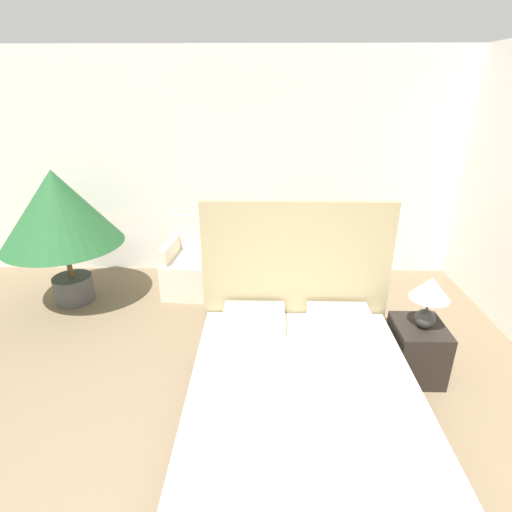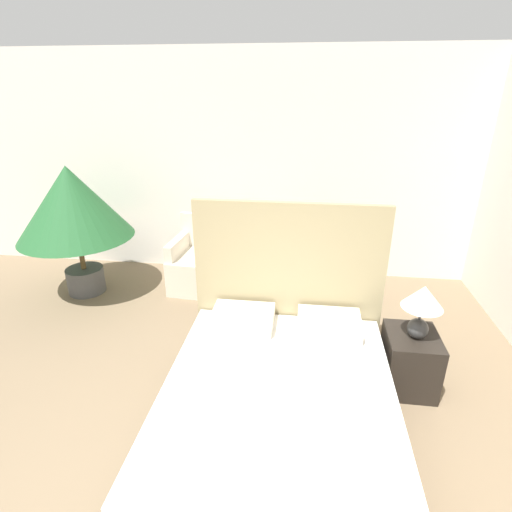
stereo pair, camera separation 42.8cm
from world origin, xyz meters
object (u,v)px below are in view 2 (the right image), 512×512
at_px(armchair_near_window_right, 269,270).
at_px(table_lamp, 422,303).
at_px(potted_palm, 72,206).
at_px(nightstand, 409,361).
at_px(armchair_near_window_left, 199,266).
at_px(bed, 279,396).

bearing_deg(armchair_near_window_right, table_lamp, -41.95).
height_order(potted_palm, nightstand, potted_palm).
bearing_deg(armchair_near_window_left, armchair_near_window_right, 4.35).
distance_m(armchair_near_window_left, table_lamp, 2.88).
distance_m(armchair_near_window_right, nightstand, 2.12).
height_order(bed, potted_palm, potted_palm).
relative_size(potted_palm, nightstand, 3.11).
bearing_deg(armchair_near_window_left, potted_palm, -162.77).
bearing_deg(table_lamp, nightstand, 122.30).
bearing_deg(bed, armchair_near_window_left, 118.61).
relative_size(bed, armchair_near_window_right, 2.28).
bearing_deg(potted_palm, table_lamp, -19.55).
distance_m(nightstand, table_lamp, 0.58).
bearing_deg(bed, nightstand, 29.50).
relative_size(bed, nightstand, 4.02).
xyz_separation_m(bed, table_lamp, (1.09, 0.59, 0.55)).
bearing_deg(nightstand, potted_palm, 160.66).
distance_m(potted_palm, nightstand, 4.01).
relative_size(armchair_near_window_right, nightstand, 1.76).
bearing_deg(nightstand, table_lamp, -57.70).
height_order(armchair_near_window_left, armchair_near_window_right, same).
height_order(armchair_near_window_right, table_lamp, table_lamp).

